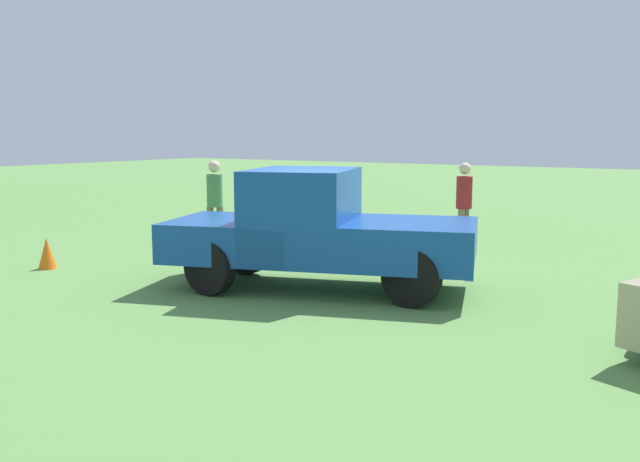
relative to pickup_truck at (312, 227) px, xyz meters
The scene contains 5 objects.
ground_plane 1.00m from the pickup_truck, 76.36° to the right, with size 80.00×80.00×0.00m, color #5B8C47.
pickup_truck is the anchor object (origin of this frame).
person_bystander 4.58m from the pickup_truck, 98.53° to the right, with size 0.34×0.34×1.79m.
person_visitor 4.13m from the pickup_truck, 27.48° to the right, with size 0.45×0.45×1.83m.
traffic_cone 5.01m from the pickup_truck, 14.63° to the left, with size 0.32×0.32×0.55m, color orange.
Camera 1 is at (-5.83, 8.98, 2.39)m, focal length 38.67 mm.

